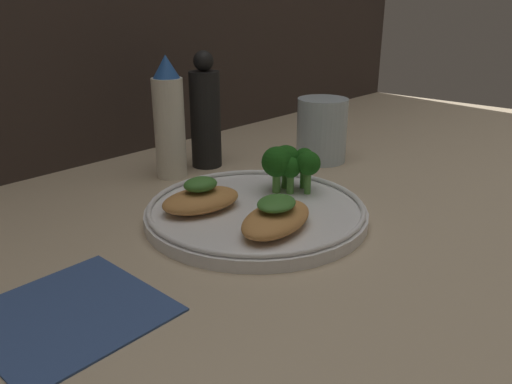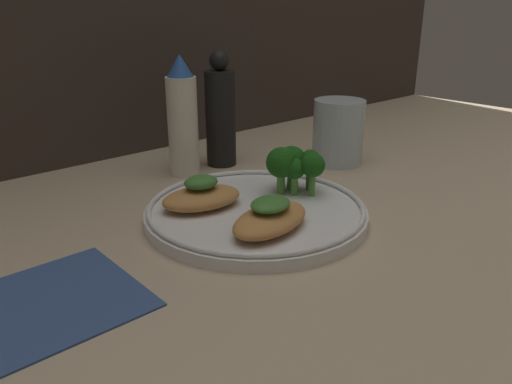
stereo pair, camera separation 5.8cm
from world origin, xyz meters
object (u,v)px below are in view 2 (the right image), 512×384
at_px(broccoli_bunch, 294,164).
at_px(pepper_grinder, 221,114).
at_px(plate, 256,211).
at_px(drinking_glass, 338,132).
at_px(sauce_bottle, 183,119).

relative_size(broccoli_bunch, pepper_grinder, 0.40).
distance_m(plate, drinking_glass, 0.26).
distance_m(sauce_bottle, pepper_grinder, 0.07).
height_order(pepper_grinder, drinking_glass, pepper_grinder).
distance_m(sauce_bottle, drinking_glass, 0.24).
bearing_deg(sauce_bottle, drinking_glass, -28.93).
bearing_deg(broccoli_bunch, plate, -173.86).
relative_size(plate, sauce_bottle, 1.50).
bearing_deg(pepper_grinder, sauce_bottle, -180.00).
bearing_deg(drinking_glass, pepper_grinder, 140.55).
bearing_deg(drinking_glass, plate, -162.03).
height_order(broccoli_bunch, sauce_bottle, sauce_bottle).
relative_size(broccoli_bunch, drinking_glass, 0.69).
xyz_separation_m(broccoli_bunch, sauce_bottle, (-0.04, 0.19, 0.03)).
height_order(plate, sauce_bottle, sauce_bottle).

